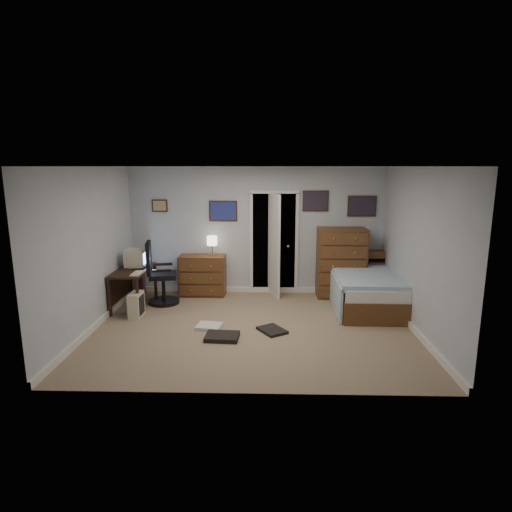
{
  "coord_description": "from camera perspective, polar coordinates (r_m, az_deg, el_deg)",
  "views": [
    {
      "loc": [
        0.22,
        -6.38,
        2.49
      ],
      "look_at": [
        0.04,
        0.3,
        1.1
      ],
      "focal_mm": 30.0,
      "sensor_mm": 36.0,
      "label": 1
    }
  ],
  "objects": [
    {
      "name": "office_chair",
      "position": [
        8.09,
        -12.74,
        -3.12
      ],
      "size": [
        0.66,
        0.66,
        1.17
      ],
      "rotation": [
        0.0,
        0.0,
        0.18
      ],
      "color": "black",
      "rests_on": "floor"
    },
    {
      "name": "headboard_bookcase",
      "position": [
        8.8,
        16.97,
        -2.01
      ],
      "size": [
        1.01,
        0.32,
        0.89
      ],
      "rotation": [
        0.0,
        0.0,
        0.07
      ],
      "color": "brown",
      "rests_on": "floor"
    },
    {
      "name": "crt_monitor",
      "position": [
        8.1,
        -15.7,
        -0.27
      ],
      "size": [
        0.36,
        0.34,
        0.33
      ],
      "rotation": [
        0.0,
        0.0,
        -0.01
      ],
      "color": "beige",
      "rests_on": "computer_desk"
    },
    {
      "name": "wall_posters",
      "position": [
        8.4,
        3.96,
        6.65
      ],
      "size": [
        4.38,
        0.04,
        0.6
      ],
      "color": "#331E11",
      "rests_on": "floor"
    },
    {
      "name": "tall_dresser",
      "position": [
        8.45,
        11.27,
        -0.87
      ],
      "size": [
        0.92,
        0.55,
        1.35
      ],
      "primitive_type": "cube",
      "rotation": [
        0.0,
        0.0,
        0.01
      ],
      "color": "brown",
      "rests_on": "floor"
    },
    {
      "name": "pc_tower",
      "position": [
        7.56,
        -15.68,
        -6.26
      ],
      "size": [
        0.19,
        0.39,
        0.42
      ],
      "rotation": [
        0.0,
        0.0,
        -0.01
      ],
      "color": "beige",
      "rests_on": "floor"
    },
    {
      "name": "floor_clutter",
      "position": [
        6.62,
        -3.35,
        -10.1
      ],
      "size": [
        1.46,
        0.82,
        0.07
      ],
      "rotation": [
        0.0,
        0.0,
        -0.18
      ],
      "color": "black",
      "rests_on": "floor"
    },
    {
      "name": "computer_desk",
      "position": [
        8.07,
        -16.6,
        -2.79
      ],
      "size": [
        0.56,
        1.21,
        0.69
      ],
      "rotation": [
        0.0,
        0.0,
        -0.01
      ],
      "color": "black",
      "rests_on": "floor"
    },
    {
      "name": "bed",
      "position": [
        8.05,
        14.18,
        -4.16
      ],
      "size": [
        1.19,
        2.17,
        0.7
      ],
      "rotation": [
        0.0,
        0.0,
        -0.02
      ],
      "color": "brown",
      "rests_on": "floor"
    },
    {
      "name": "low_dresser",
      "position": [
        8.52,
        -7.12,
        -2.56
      ],
      "size": [
        0.9,
        0.47,
        0.79
      ],
      "primitive_type": "cube",
      "rotation": [
        0.0,
        0.0,
        -0.02
      ],
      "color": "brown",
      "rests_on": "floor"
    },
    {
      "name": "media_stack",
      "position": [
        8.81,
        -15.27,
        -2.3
      ],
      "size": [
        0.17,
        0.17,
        0.83
      ],
      "primitive_type": "cube",
      "rotation": [
        0.0,
        0.0,
        -0.05
      ],
      "color": "maroon",
      "rests_on": "floor"
    },
    {
      "name": "keyboard",
      "position": [
        7.62,
        -15.6,
        -2.24
      ],
      "size": [
        0.14,
        0.37,
        0.02
      ],
      "primitive_type": "cube",
      "rotation": [
        0.0,
        0.0,
        -0.01
      ],
      "color": "beige",
      "rests_on": "computer_desk"
    },
    {
      "name": "floor",
      "position": [
        6.86,
        -0.4,
        -9.64
      ],
      "size": [
        5.0,
        4.0,
        0.02
      ],
      "primitive_type": "cube",
      "color": "tan",
      "rests_on": "ground"
    },
    {
      "name": "table_lamp",
      "position": [
        8.35,
        -5.88,
        1.96
      ],
      "size": [
        0.2,
        0.2,
        0.39
      ],
      "rotation": [
        0.0,
        0.0,
        -0.02
      ],
      "color": "gold",
      "rests_on": "low_dresser"
    },
    {
      "name": "doorway",
      "position": [
        8.78,
        2.36,
        1.99
      ],
      "size": [
        0.96,
        1.12,
        2.05
      ],
      "color": "black",
      "rests_on": "floor"
    }
  ]
}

